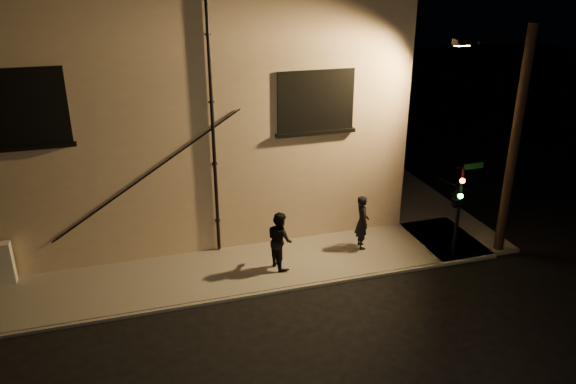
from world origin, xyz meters
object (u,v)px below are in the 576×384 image
object	(u,v)px
pedestrian_a	(362,222)
streetlamp_pole	(512,139)
traffic_signal	(457,198)
pedestrian_b	(280,240)

from	to	relation	value
pedestrian_a	streetlamp_pole	distance (m)	5.42
traffic_signal	streetlamp_pole	size ratio (longest dim) A/B	0.42
pedestrian_a	pedestrian_b	size ratio (longest dim) A/B	1.00
pedestrian_b	streetlamp_pole	distance (m)	7.99
pedestrian_a	pedestrian_b	world-z (taller)	pedestrian_a
traffic_signal	pedestrian_a	bearing A→B (deg)	148.64
traffic_signal	streetlamp_pole	world-z (taller)	streetlamp_pole
pedestrian_b	traffic_signal	world-z (taller)	traffic_signal
pedestrian_a	pedestrian_b	distance (m)	3.05
pedestrian_b	traffic_signal	bearing A→B (deg)	-113.85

